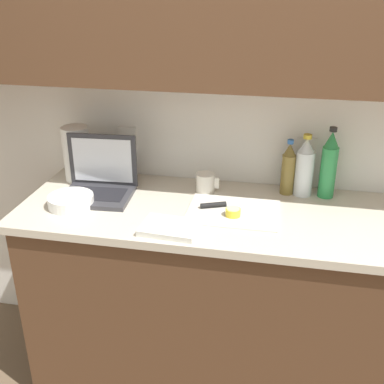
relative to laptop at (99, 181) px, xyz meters
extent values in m
plane|color=brown|center=(0.78, -0.06, -0.99)|extent=(12.00, 12.00, 0.00)
cube|color=white|center=(0.78, 0.29, 0.31)|extent=(5.20, 0.06, 2.60)
cube|color=white|center=(0.06, 0.25, 0.12)|extent=(0.09, 0.01, 0.12)
cube|color=white|center=(0.90, 0.25, 0.12)|extent=(0.09, 0.01, 0.12)
cube|color=brown|center=(0.78, -0.06, -0.54)|extent=(2.10, 0.60, 0.89)
cube|color=beige|center=(0.78, -0.06, -0.08)|extent=(2.17, 0.63, 0.03)
cube|color=#333338|center=(0.00, -0.05, -0.05)|extent=(0.32, 0.26, 0.02)
cube|color=black|center=(0.00, -0.05, -0.04)|extent=(0.26, 0.16, 0.00)
cube|color=#333338|center=(0.00, 0.07, 0.07)|extent=(0.31, 0.03, 0.24)
cube|color=white|center=(0.00, 0.06, 0.07)|extent=(0.27, 0.02, 0.20)
cube|color=silver|center=(0.61, -0.07, -0.06)|extent=(0.38, 0.28, 0.01)
cube|color=silver|center=(0.65, 0.00, -0.05)|extent=(0.16, 0.09, 0.00)
cylinder|color=black|center=(0.53, -0.05, -0.04)|extent=(0.11, 0.06, 0.02)
cylinder|color=yellow|center=(0.62, -0.11, -0.04)|extent=(0.06, 0.06, 0.03)
cylinder|color=#F4EAA3|center=(0.62, -0.11, -0.02)|extent=(0.05, 0.05, 0.00)
cylinder|color=#2D934C|center=(1.00, 0.17, 0.05)|extent=(0.07, 0.07, 0.23)
cone|color=#2D934C|center=(1.00, 0.17, 0.20)|extent=(0.06, 0.06, 0.07)
cylinder|color=black|center=(1.00, 0.17, 0.25)|extent=(0.03, 0.03, 0.02)
cylinder|color=silver|center=(0.90, 0.17, 0.04)|extent=(0.08, 0.08, 0.20)
cone|color=silver|center=(0.90, 0.17, 0.17)|extent=(0.07, 0.07, 0.06)
cylinder|color=gold|center=(0.90, 0.17, 0.21)|extent=(0.04, 0.04, 0.02)
cylinder|color=olive|center=(0.83, 0.17, 0.03)|extent=(0.06, 0.06, 0.18)
cone|color=olive|center=(0.83, 0.17, 0.15)|extent=(0.05, 0.05, 0.05)
cylinder|color=#3366B2|center=(0.83, 0.17, 0.18)|extent=(0.03, 0.03, 0.02)
cylinder|color=silver|center=(0.46, 0.11, -0.02)|extent=(0.09, 0.09, 0.09)
cube|color=silver|center=(0.52, 0.11, -0.01)|extent=(0.02, 0.01, 0.05)
cylinder|color=white|center=(-0.07, -0.15, -0.04)|extent=(0.19, 0.19, 0.05)
cylinder|color=white|center=(-0.16, 0.14, 0.07)|extent=(0.13, 0.13, 0.26)
cube|color=silver|center=(0.39, -0.27, -0.05)|extent=(0.23, 0.18, 0.02)
camera|label=1|loc=(0.80, -1.86, 0.85)|focal=45.00mm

